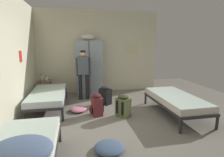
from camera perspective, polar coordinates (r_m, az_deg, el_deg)
ground_plane at (r=4.33m, az=0.74°, el=-13.14°), size 8.75×8.75×0.00m
room_backdrop at (r=5.11m, az=-15.63°, el=7.03°), size 4.39×5.53×2.90m
locker_bank at (r=6.38m, az=-7.23°, el=3.74°), size 0.90×0.55×2.07m
shelf_unit at (r=6.45m, az=-20.11°, el=-2.41°), size 0.38×0.30×0.57m
bed_left_rear at (r=5.25m, az=-19.31°, el=-4.97°), size 0.90×1.90×0.49m
bed_left_front at (r=2.77m, az=-27.15°, el=-20.54°), size 0.90×1.90×0.49m
bed_right at (r=4.84m, az=19.28°, el=-6.29°), size 0.90×1.90×0.49m
bedding_heap at (r=2.39m, az=-26.79°, el=-19.55°), size 0.71×0.62×0.23m
person_traveler at (r=5.75m, az=-8.93°, el=2.58°), size 0.49×0.23×1.55m
water_bottle at (r=6.42m, az=-20.98°, el=0.31°), size 0.06×0.06×0.20m
lotion_bottle at (r=6.34m, az=-19.71°, el=0.11°), size 0.06×0.06×0.16m
backpack_maroon at (r=4.60m, az=-4.87°, el=-8.21°), size 0.36×0.34×0.55m
backpack_black at (r=5.37m, az=-2.19°, el=-5.32°), size 0.42×0.41×0.55m
backpack_olive at (r=4.51m, az=3.61°, el=-8.58°), size 0.41×0.41×0.55m
clothes_pile_denim at (r=3.24m, az=-0.89°, el=-20.76°), size 0.50×0.52×0.13m
clothes_pile_pink at (r=4.98m, az=-10.37°, el=-9.33°), size 0.43×0.48×0.11m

